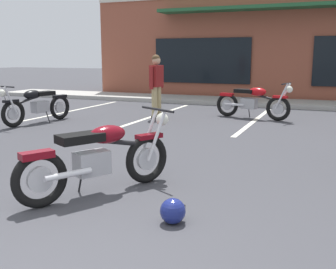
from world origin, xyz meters
The scene contains 9 objects.
ground_plane centered at (0.00, 3.87, 0.00)m, with size 80.00×80.00×0.00m, color #3D3D42.
sidewalk_kerb centered at (0.00, 11.99, 0.07)m, with size 22.00×1.80×0.14m, color #A8A59E.
brick_storefront_building centered at (0.00, 15.86, 2.04)m, with size 14.81×6.48×4.07m.
painted_stall_lines centered at (0.00, 8.39, 0.00)m, with size 11.08×4.80×0.01m.
motorcycle_foreground_classic centered at (-0.68, 1.96, 0.46)m, with size 1.28×1.91×0.98m.
motorcycle_red_sportbike centered at (-0.13, 8.68, 0.46)m, with size 2.08×0.80×0.98m.
motorcycle_black_cruiser centered at (-4.90, 5.90, 0.46)m, with size 0.75×2.10×0.98m.
person_in_shorts_foreground centered at (-2.51, 7.78, 0.95)m, with size 0.32×0.61×1.68m.
helmet_on_pavement centered at (0.47, 1.46, 0.13)m, with size 0.26×0.26×0.26m.
Camera 1 is at (1.89, -2.13, 1.66)m, focal length 43.80 mm.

